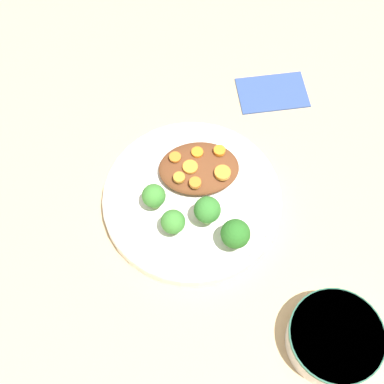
# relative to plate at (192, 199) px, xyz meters

# --- Properties ---
(ground_plane) EXTENTS (4.00, 4.00, 0.00)m
(ground_plane) POSITION_rel_plate_xyz_m (0.00, 0.00, -0.01)
(ground_plane) COLOR tan
(plate) EXTENTS (0.28, 0.28, 0.03)m
(plate) POSITION_rel_plate_xyz_m (0.00, 0.00, 0.00)
(plate) COLOR white
(plate) RESTS_ON ground_plane
(dip_bowl) EXTENTS (0.13, 0.13, 0.05)m
(dip_bowl) POSITION_rel_plate_xyz_m (0.18, -0.23, 0.01)
(dip_bowl) COLOR silver
(dip_bowl) RESTS_ON ground_plane
(stew_mound) EXTENTS (0.13, 0.10, 0.03)m
(stew_mound) POSITION_rel_plate_xyz_m (0.01, 0.04, 0.02)
(stew_mound) COLOR brown
(stew_mound) RESTS_ON plate
(broccoli_floret_0) EXTENTS (0.04, 0.04, 0.05)m
(broccoli_floret_0) POSITION_rel_plate_xyz_m (-0.03, -0.05, 0.03)
(broccoli_floret_0) COLOR #759E51
(broccoli_floret_0) RESTS_ON plate
(broccoli_floret_1) EXTENTS (0.04, 0.04, 0.06)m
(broccoli_floret_1) POSITION_rel_plate_xyz_m (0.02, -0.04, 0.04)
(broccoli_floret_1) COLOR #7FA85B
(broccoli_floret_1) RESTS_ON plate
(broccoli_floret_2) EXTENTS (0.04, 0.04, 0.05)m
(broccoli_floret_2) POSITION_rel_plate_xyz_m (-0.06, -0.01, 0.03)
(broccoli_floret_2) COLOR #7FA85B
(broccoli_floret_2) RESTS_ON plate
(broccoli_floret_3) EXTENTS (0.04, 0.04, 0.06)m
(broccoli_floret_3) POSITION_rel_plate_xyz_m (0.06, -0.08, 0.04)
(broccoli_floret_3) COLOR #759E51
(broccoli_floret_3) RESTS_ON plate
(carrot_slice_0) EXTENTS (0.02, 0.02, 0.00)m
(carrot_slice_0) POSITION_rel_plate_xyz_m (0.00, 0.04, 0.03)
(carrot_slice_0) COLOR orange
(carrot_slice_0) RESTS_ON stew_mound
(carrot_slice_1) EXTENTS (0.02, 0.02, 0.01)m
(carrot_slice_1) POSITION_rel_plate_xyz_m (0.05, 0.06, 0.04)
(carrot_slice_1) COLOR orange
(carrot_slice_1) RESTS_ON stew_mound
(carrot_slice_2) EXTENTS (0.03, 0.03, 0.01)m
(carrot_slice_2) POSITION_rel_plate_xyz_m (0.05, 0.02, 0.04)
(carrot_slice_2) COLOR orange
(carrot_slice_2) RESTS_ON stew_mound
(carrot_slice_3) EXTENTS (0.02, 0.02, 0.00)m
(carrot_slice_3) POSITION_rel_plate_xyz_m (-0.02, 0.06, 0.03)
(carrot_slice_3) COLOR orange
(carrot_slice_3) RESTS_ON stew_mound
(carrot_slice_4) EXTENTS (0.02, 0.02, 0.01)m
(carrot_slice_4) POSITION_rel_plate_xyz_m (0.01, 0.01, 0.04)
(carrot_slice_4) COLOR orange
(carrot_slice_4) RESTS_ON stew_mound
(carrot_slice_5) EXTENTS (0.02, 0.02, 0.00)m
(carrot_slice_5) POSITION_rel_plate_xyz_m (0.01, 0.06, 0.03)
(carrot_slice_5) COLOR orange
(carrot_slice_5) RESTS_ON stew_mound
(carrot_slice_6) EXTENTS (0.02, 0.02, 0.01)m
(carrot_slice_6) POSITION_rel_plate_xyz_m (-0.02, 0.02, 0.04)
(carrot_slice_6) COLOR orange
(carrot_slice_6) RESTS_ON stew_mound
(napkin) EXTENTS (0.13, 0.09, 0.01)m
(napkin) POSITION_rel_plate_xyz_m (0.16, 0.21, -0.01)
(napkin) COLOR #334C8C
(napkin) RESTS_ON ground_plane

